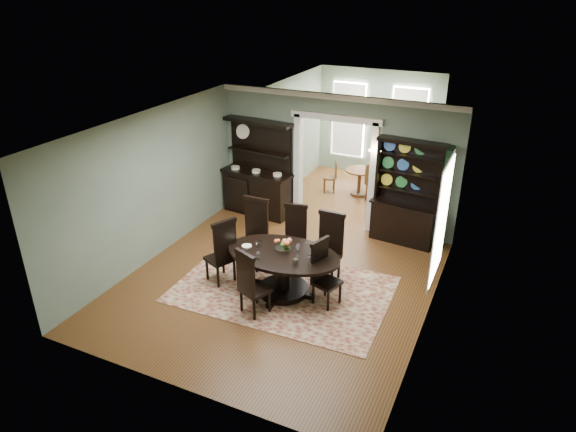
# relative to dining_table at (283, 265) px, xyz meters

# --- Properties ---
(room) EXTENTS (5.51, 6.01, 3.01)m
(room) POSITION_rel_dining_table_xyz_m (-0.23, 0.25, 1.00)
(room) COLOR brown
(room) RESTS_ON ground
(parlor) EXTENTS (3.51, 3.50, 3.01)m
(parlor) POSITION_rel_dining_table_xyz_m (-0.23, 5.74, 0.94)
(parlor) COLOR brown
(parlor) RESTS_ON ground
(doorway_trim) EXTENTS (2.08, 0.25, 2.57)m
(doorway_trim) POSITION_rel_dining_table_xyz_m (-0.23, 3.20, 1.04)
(doorway_trim) COLOR silver
(doorway_trim) RESTS_ON floor
(right_window) EXTENTS (0.15, 1.47, 2.12)m
(right_window) POSITION_rel_dining_table_xyz_m (2.47, 1.13, 1.03)
(right_window) COLOR white
(right_window) RESTS_ON wall_right
(wall_sconce) EXTENTS (0.27, 0.21, 0.21)m
(wall_sconce) POSITION_rel_dining_table_xyz_m (0.72, 3.05, 1.32)
(wall_sconce) COLOR #B3842F
(wall_sconce) RESTS_ON back_wall_right
(rug) EXTENTS (3.92, 2.63, 0.01)m
(rug) POSITION_rel_dining_table_xyz_m (-0.04, 0.08, -0.57)
(rug) COLOR maroon
(rug) RESTS_ON floor
(dining_table) EXTENTS (2.12, 1.99, 0.82)m
(dining_table) POSITION_rel_dining_table_xyz_m (0.00, 0.00, 0.00)
(dining_table) COLOR black
(dining_table) RESTS_ON rug
(centerpiece) EXTENTS (1.41, 0.90, 0.23)m
(centerpiece) POSITION_rel_dining_table_xyz_m (-0.05, 0.08, 0.32)
(centerpiece) COLOR silver
(centerpiece) RESTS_ON dining_table
(chair_far_left) EXTENTS (0.54, 0.50, 1.40)m
(chair_far_left) POSITION_rel_dining_table_xyz_m (-0.96, 0.72, 0.16)
(chair_far_left) COLOR black
(chair_far_left) RESTS_ON rug
(chair_far_mid) EXTENTS (0.54, 0.52, 1.23)m
(chair_far_mid) POSITION_rel_dining_table_xyz_m (-0.27, 1.13, 0.07)
(chair_far_mid) COLOR black
(chair_far_mid) RESTS_ON rug
(chair_far_right) EXTENTS (0.52, 0.48, 1.35)m
(chair_far_right) POSITION_rel_dining_table_xyz_m (0.56, 0.82, 0.14)
(chair_far_right) COLOR black
(chair_far_right) RESTS_ON rug
(chair_end_left) EXTENTS (0.63, 0.64, 1.33)m
(chair_end_left) POSITION_rel_dining_table_xyz_m (-1.14, -0.18, 0.13)
(chair_end_left) COLOR black
(chair_end_left) RESTS_ON rug
(chair_end_right) EXTENTS (0.54, 0.55, 1.20)m
(chair_end_right) POSITION_rel_dining_table_xyz_m (0.75, 0.03, 0.06)
(chair_end_right) COLOR black
(chair_end_right) RESTS_ON rug
(chair_near) EXTENTS (0.58, 0.57, 1.23)m
(chair_near) POSITION_rel_dining_table_xyz_m (-0.21, -0.85, 0.08)
(chair_near) COLOR black
(chair_near) RESTS_ON rug
(sideboard) EXTENTS (1.78, 0.78, 2.28)m
(sideboard) POSITION_rel_dining_table_xyz_m (-2.06, 2.94, 0.22)
(sideboard) COLOR black
(sideboard) RESTS_ON floor
(welsh_dresser) EXTENTS (1.49, 0.67, 2.25)m
(welsh_dresser) POSITION_rel_dining_table_xyz_m (1.49, 2.96, 0.24)
(welsh_dresser) COLOR black
(welsh_dresser) RESTS_ON floor
(parlor_table) EXTENTS (0.76, 0.76, 0.70)m
(parlor_table) POSITION_rel_dining_table_xyz_m (-0.18, 5.03, -0.11)
(parlor_table) COLOR brown
(parlor_table) RESTS_ON parlor_floor
(parlor_chair_left) EXTENTS (0.41, 0.40, 0.85)m
(parlor_chair_left) POSITION_rel_dining_table_xyz_m (-0.90, 4.91, -0.12)
(parlor_chair_left) COLOR brown
(parlor_chair_left) RESTS_ON parlor_floor
(parlor_chair_right) EXTENTS (0.43, 0.42, 0.96)m
(parlor_chair_right) POSITION_rel_dining_table_xyz_m (0.22, 4.84, -0.06)
(parlor_chair_right) COLOR brown
(parlor_chair_right) RESTS_ON parlor_floor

